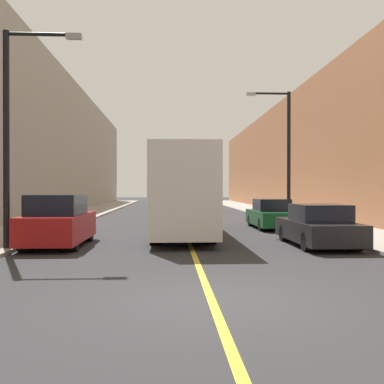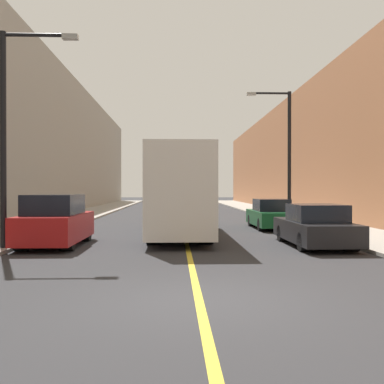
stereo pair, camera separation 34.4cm
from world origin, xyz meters
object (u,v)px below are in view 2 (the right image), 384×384
Objects in this scene: parked_suv_left at (56,222)px; street_lamp_left at (10,124)px; car_right_mid at (271,215)px; car_right_near at (315,227)px; bus at (179,191)px; street_lamp_right at (286,148)px.

street_lamp_left is at bearing -132.40° from parked_suv_left.
car_right_mid is (9.03, 6.60, -0.16)m from parked_suv_left.
street_lamp_left reaches higher than parked_suv_left.
car_right_mid reaches higher than car_right_near.
bus is 5.66m from car_right_mid.
bus is 7.64m from street_lamp_left.
bus is at bearing 139.65° from car_right_near.
car_right_near is (9.10, -0.40, -0.17)m from parked_suv_left.
parked_suv_left is 0.60× the size of street_lamp_right.
street_lamp_right is at bearing 41.57° from bus.
car_right_near is at bearing -89.44° from car_right_mid.
street_lamp_right reaches higher than car_right_near.
street_lamp_left is (-10.22, -0.83, 3.44)m from car_right_near.
parked_suv_left is (-4.37, -3.62, -1.07)m from bus.
car_right_near is 6.99m from car_right_mid.
car_right_near is 0.66× the size of street_lamp_left.
car_right_mid is at bearing 36.15° from parked_suv_left.
car_right_near is at bearing -2.50° from parked_suv_left.
car_right_mid is at bearing -119.84° from street_lamp_right.
bus reaches higher than car_right_mid.
car_right_mid is (-0.07, 6.99, 0.01)m from car_right_near.
car_right_mid is 0.65× the size of street_lamp_left.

